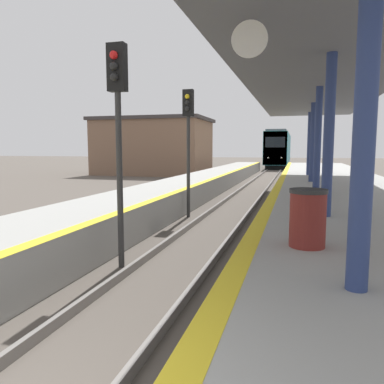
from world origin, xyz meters
name	(u,v)px	position (x,y,z in m)	size (l,w,h in m)	color
train	(279,149)	(0.00, 50.32, 2.31)	(2.63, 19.34, 4.55)	black
signal_near	(118,114)	(-1.04, 5.42, 3.08)	(0.36, 0.31, 4.40)	#2D2D2D
signal_mid	(188,129)	(-1.29, 11.19, 3.08)	(0.36, 0.31, 4.40)	#2D2D2D
station_canopy	(320,86)	(2.99, 11.87, 4.44)	(4.69, 22.54, 3.71)	navy
trash_bin	(308,218)	(2.52, 4.54, 1.36)	(0.56, 0.56, 0.89)	maroon
station_building	(154,146)	(-10.64, 31.72, 2.61)	(10.33, 7.06, 5.19)	brown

